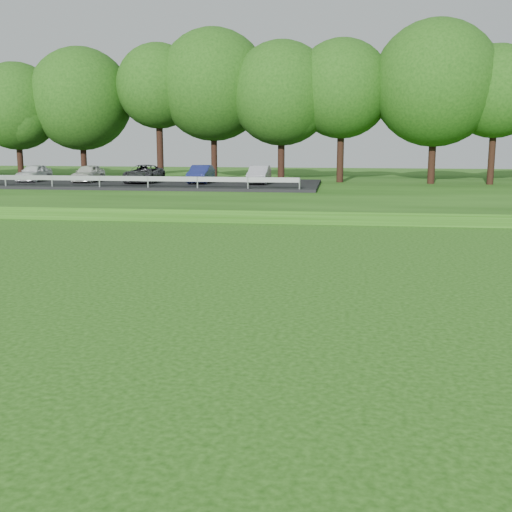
# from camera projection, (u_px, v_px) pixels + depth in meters

# --- Properties ---
(berm) EXTENTS (130.00, 30.00, 0.60)m
(berm) POSITION_uv_depth(u_px,v_px,m) (502.00, 192.00, 42.13)
(berm) COLOR #19400C
(berm) RESTS_ON ground
(treeline) EXTENTS (104.00, 7.00, 15.00)m
(treeline) POSITION_uv_depth(u_px,v_px,m) (496.00, 75.00, 44.57)
(treeline) COLOR #19420F
(treeline) RESTS_ON berm
(parking_lot) EXTENTS (24.00, 9.00, 1.38)m
(parking_lot) POSITION_uv_depth(u_px,v_px,m) (142.00, 179.00, 43.96)
(parking_lot) COLOR black
(parking_lot) RESTS_ON berm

